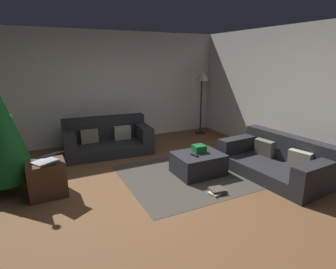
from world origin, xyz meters
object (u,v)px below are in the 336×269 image
Objects in this scene: couch_right at (277,161)px; corner_lamp at (202,81)px; side_table at (47,179)px; gift_box at (199,149)px; laptop at (47,159)px; book_stack at (217,191)px; tv_remote at (195,155)px; ottoman at (198,164)px; couch_left at (107,139)px.

couch_right is 3.15m from corner_lamp.
corner_lamp is at bearing 25.96° from side_table.
laptop is (-2.45, 0.21, 0.15)m from gift_box.
book_stack is 0.19× the size of corner_lamp.
side_table reaches higher than tv_remote.
tv_remote is 2.35m from side_table.
ottoman is at bearing 79.83° from book_stack.
corner_lamp is (1.63, 2.31, 1.03)m from tv_remote.
gift_box is 0.12× the size of corner_lamp.
couch_left is 3.51× the size of side_table.
tv_remote is at bearing -8.59° from laptop.
laptop is (-2.28, 0.34, 0.20)m from tv_remote.
side_table is (-2.43, 0.33, 0.08)m from ottoman.
laptop reaches higher than tv_remote.
corner_lamp reaches higher than gift_box.
couch_left is 11.55× the size of tv_remote.
tv_remote is 0.77m from book_stack.
side_table reaches higher than gift_box.
laptop reaches higher than ottoman.
couch_left is at bearing 39.09° from couch_right.
couch_right reaches higher than side_table.
couch_right is at bearing -32.42° from gift_box.
couch_left is 2.19m from ottoman.
couch_left is 0.99× the size of couch_right.
book_stack is at bearing 90.24° from couch_right.
ottoman is at bearing -128.79° from gift_box.
gift_box is at bearing 53.84° from couch_right.
side_table is at bearing -154.04° from corner_lamp.
book_stack is (2.29, -1.09, -0.23)m from side_table.
couch_left is 2.83m from book_stack.
tv_remote is at bearing -125.18° from corner_lamp.
book_stack is at bearing -100.17° from ottoman.
laptop is at bearing 71.62° from couch_right.
gift_box is 0.23m from tv_remote.
laptop is at bearing -153.25° from corner_lamp.
gift_box is (1.20, -1.80, 0.15)m from couch_left.
corner_lamp is (0.31, 2.91, 1.16)m from couch_right.
corner_lamp is at bearing 61.27° from book_stack.
gift_box is 2.80m from corner_lamp.
tv_remote is at bearing 88.66° from book_stack.
side_table is at bearing 154.65° from book_stack.
laptop is 2.55m from book_stack.
ottoman is at bearing 57.42° from couch_right.
gift_box is 0.64× the size of book_stack.
gift_box is 0.39× the size of side_table.
gift_box is at bearing 77.02° from book_stack.
couch_right is at bearing -28.84° from ottoman.
gift_box is at bearing -123.76° from corner_lamp.
book_stack is 3.69m from corner_lamp.
gift_box reaches higher than ottoman.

